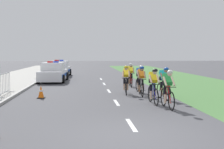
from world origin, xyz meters
TOP-DOWN VIEW (x-y plane):
  - ground_plane at (0.00, 0.00)m, footprint 160.00×160.00m
  - sidewalk_slab at (-7.33, 14.00)m, footprint 4.96×60.00m
  - kerb_edge at (-4.92, 14.00)m, footprint 0.16×60.00m
  - grass_verge at (6.44, 14.00)m, footprint 7.00×60.00m
  - lane_markings_centre at (0.00, 7.24)m, footprint 0.14×21.60m
  - cyclist_lead at (1.86, 3.76)m, footprint 0.42×1.72m
  - cyclist_second at (1.54, 4.82)m, footprint 0.42×1.72m
  - cyclist_third at (2.32, 5.95)m, footprint 0.45×1.72m
  - cyclist_fourth at (1.48, 7.18)m, footprint 0.44×1.72m
  - cyclist_fifth at (0.81, 7.93)m, footprint 0.46×1.72m
  - cyclist_sixth at (1.66, 8.42)m, footprint 0.44×1.72m
  - cyclist_seventh at (1.61, 11.27)m, footprint 0.43×1.72m
  - police_car_nearest at (-3.79, 15.29)m, footprint 2.14×4.47m
  - police_car_second at (-3.79, 20.53)m, footprint 2.14×4.47m
  - crowd_barrier_rear at (-5.37, 7.35)m, footprint 0.53×2.32m
  - traffic_cone_mid at (-3.51, 6.85)m, footprint 0.36×0.36m

SIDE VIEW (x-z plane):
  - ground_plane at x=0.00m, z-range 0.00..0.00m
  - lane_markings_centre at x=0.00m, z-range 0.00..0.01m
  - grass_verge at x=6.44m, z-range 0.00..0.01m
  - sidewalk_slab at x=-7.33m, z-range 0.00..0.12m
  - kerb_edge at x=-4.92m, z-range 0.00..0.13m
  - traffic_cone_mid at x=-3.51m, z-range -0.01..0.63m
  - crowd_barrier_rear at x=-5.37m, z-range 0.11..1.18m
  - police_car_nearest at x=-3.79m, z-range -0.12..1.48m
  - police_car_second at x=-3.79m, z-range -0.12..1.48m
  - cyclist_lead at x=1.86m, z-range 0.00..1.57m
  - cyclist_second at x=1.54m, z-range 0.00..1.57m
  - cyclist_third at x=2.32m, z-range 0.00..1.57m
  - cyclist_fourth at x=1.48m, z-range 0.00..1.57m
  - cyclist_fifth at x=0.81m, z-range 0.00..1.57m
  - cyclist_sixth at x=1.66m, z-range 0.00..1.57m
  - cyclist_seventh at x=1.61m, z-range 0.00..1.57m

